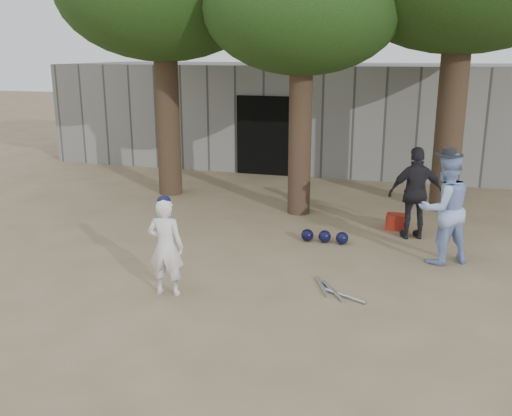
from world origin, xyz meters
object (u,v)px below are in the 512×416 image
(spectator_blue, at_px, (444,209))
(red_bag, at_px, (397,222))
(boy_player, at_px, (166,247))
(spectator_dark, at_px, (416,193))

(spectator_blue, distance_m, red_bag, 1.98)
(red_bag, bearing_deg, boy_player, -125.98)
(spectator_blue, bearing_deg, boy_player, 1.96)
(spectator_blue, relative_size, red_bag, 4.37)
(spectator_blue, bearing_deg, spectator_dark, -99.35)
(boy_player, relative_size, spectator_blue, 0.78)
(boy_player, bearing_deg, spectator_dark, -136.54)
(boy_player, distance_m, spectator_dark, 4.94)
(boy_player, xyz_separation_m, spectator_dark, (3.31, 3.66, 0.15))
(spectator_dark, bearing_deg, spectator_blue, 93.68)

